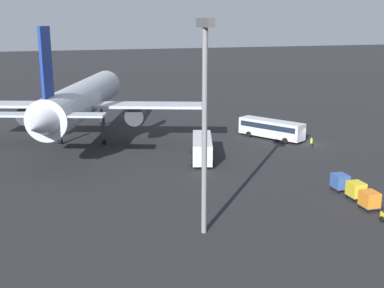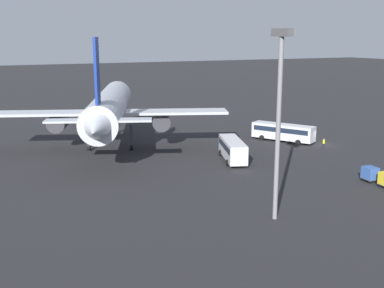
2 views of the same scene
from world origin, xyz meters
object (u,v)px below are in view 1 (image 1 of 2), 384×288
object	(u,v)px
worker_person	(311,143)
cargo_cart_yellow	(356,190)
shuttle_bus_near	(271,128)
airplane	(82,100)
shuttle_bus_far	(202,147)
cargo_cart_blue	(340,181)
cargo_cart_orange	(370,199)

from	to	relation	value
worker_person	cargo_cart_yellow	world-z (taller)	cargo_cart_yellow
worker_person	shuttle_bus_near	bearing A→B (deg)	20.05
airplane	worker_person	world-z (taller)	airplane
shuttle_bus_far	shuttle_bus_near	bearing A→B (deg)	-42.64
cargo_cart_blue	cargo_cart_yellow	bearing A→B (deg)	178.04
airplane	shuttle_bus_far	distance (m)	23.04
shuttle_bus_near	worker_person	world-z (taller)	shuttle_bus_near
airplane	shuttle_bus_near	size ratio (longest dim) A/B	3.94
cargo_cart_orange	cargo_cart_yellow	bearing A→B (deg)	-12.25
shuttle_bus_near	airplane	bearing A→B (deg)	45.96
shuttle_bus_near	cargo_cart_yellow	world-z (taller)	shuttle_bus_near
shuttle_bus_far	cargo_cart_orange	distance (m)	26.41
cargo_cart_yellow	cargo_cart_blue	xyz separation A→B (m)	(3.08, -0.11, 0.00)
airplane	cargo_cart_blue	world-z (taller)	airplane
cargo_cart_yellow	cargo_cart_orange	bearing A→B (deg)	167.75
shuttle_bus_far	cargo_cart_orange	world-z (taller)	shuttle_bus_far
shuttle_bus_near	cargo_cart_blue	bearing A→B (deg)	139.92
shuttle_bus_far	cargo_cart_blue	distance (m)	21.21
cargo_cart_orange	cargo_cart_blue	size ratio (longest dim) A/B	1.00
cargo_cart_yellow	cargo_cart_blue	size ratio (longest dim) A/B	1.00
airplane	worker_person	xyz separation A→B (m)	(-16.50, -33.90, -6.39)
cargo_cart_blue	worker_person	bearing A→B (deg)	-24.03
worker_person	cargo_cart_orange	distance (m)	26.32
cargo_cart_orange	worker_person	bearing A→B (deg)	-20.10
cargo_cart_yellow	shuttle_bus_far	bearing A→B (deg)	26.45
shuttle_bus_near	shuttle_bus_far	distance (m)	18.08
airplane	cargo_cart_blue	bearing A→B (deg)	-121.94
airplane	cargo_cart_blue	xyz separation A→B (m)	(-35.05, -25.63, -6.07)
worker_person	cargo_cart_orange	world-z (taller)	cargo_cart_orange
shuttle_bus_near	worker_person	xyz separation A→B (m)	(-7.98, -2.91, -1.09)
cargo_cart_orange	cargo_cart_blue	distance (m)	6.22
shuttle_bus_far	cargo_cart_yellow	size ratio (longest dim) A/B	5.09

